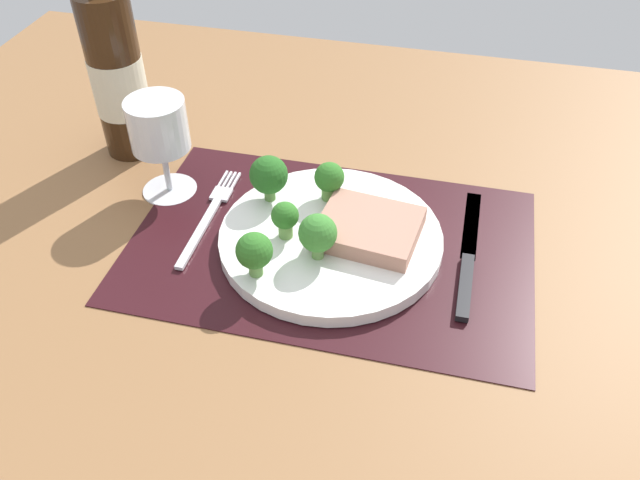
{
  "coord_description": "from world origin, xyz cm",
  "views": [
    {
      "loc": [
        12.31,
        -56.99,
        52.72
      ],
      "look_at": [
        -0.96,
        -1.43,
        1.9
      ],
      "focal_mm": 36.86,
      "sensor_mm": 36.0,
      "label": 1
    }
  ],
  "objects": [
    {
      "name": "placemat",
      "position": [
        0.0,
        0.0,
        0.15
      ],
      "size": [
        47.49,
        31.7,
        0.3
      ],
      "primitive_type": "cube",
      "color": "black",
      "rests_on": "ground_plane"
    },
    {
      "name": "broccoli_near_fork",
      "position": [
        -6.5,
        -8.46,
        5.18
      ],
      "size": [
        4.07,
        4.07,
        5.46
      ],
      "color": "#5B8942",
      "rests_on": "plate"
    },
    {
      "name": "ground_plane",
      "position": [
        0.0,
        0.0,
        -1.5
      ],
      "size": [
        140.0,
        110.0,
        3.0
      ],
      "primitive_type": "cube",
      "color": "brown"
    },
    {
      "name": "wine_bottle",
      "position": [
        -32.1,
        13.75,
        11.82
      ],
      "size": [
        7.18,
        7.18,
        32.75
      ],
      "color": "#331E0F",
      "rests_on": "ground_plane"
    },
    {
      "name": "broccoli_near_steak",
      "position": [
        -0.56,
        -4.19,
        5.3
      ],
      "size": [
        4.35,
        4.35,
        5.68
      ],
      "color": "#6B994C",
      "rests_on": "plate"
    },
    {
      "name": "broccoli_back_left",
      "position": [
        -1.7,
        6.58,
        4.88
      ],
      "size": [
        3.73,
        3.73,
        5.09
      ],
      "color": "#6B994C",
      "rests_on": "plate"
    },
    {
      "name": "broccoli_front_edge",
      "position": [
        -8.86,
        4.71,
        5.51
      ],
      "size": [
        4.76,
        4.76,
        6.07
      ],
      "color": "#5B8942",
      "rests_on": "plate"
    },
    {
      "name": "knife",
      "position": [
        16.14,
        0.53,
        0.6
      ],
      "size": [
        1.8,
        23.0,
        0.8
      ],
      "rotation": [
        0.0,
        0.0,
        -0.04
      ],
      "color": "black",
      "rests_on": "placemat"
    },
    {
      "name": "fork",
      "position": [
        -15.88,
        1.42,
        0.55
      ],
      "size": [
        2.4,
        19.2,
        0.5
      ],
      "rotation": [
        0.0,
        0.0,
        0.06
      ],
      "color": "silver",
      "rests_on": "placemat"
    },
    {
      "name": "broccoli_center",
      "position": [
        -5.03,
        -1.62,
        4.7
      ],
      "size": [
        3.23,
        3.23,
        4.7
      ],
      "color": "#6B994C",
      "rests_on": "plate"
    },
    {
      "name": "steak",
      "position": [
        4.37,
        0.74,
        2.97
      ],
      "size": [
        12.52,
        11.03,
        2.13
      ],
      "primitive_type": "cube",
      "rotation": [
        0.0,
        0.0,
        -0.12
      ],
      "color": "tan",
      "rests_on": "plate"
    },
    {
      "name": "wine_glass",
      "position": [
        -23.04,
        5.69,
        9.13
      ],
      "size": [
        7.35,
        7.35,
        13.23
      ],
      "color": "silver",
      "rests_on": "ground_plane"
    },
    {
      "name": "plate",
      "position": [
        0.0,
        0.0,
        1.1
      ],
      "size": [
        26.46,
        26.46,
        1.6
      ],
      "primitive_type": "cylinder",
      "color": "white",
      "rests_on": "placemat"
    }
  ]
}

